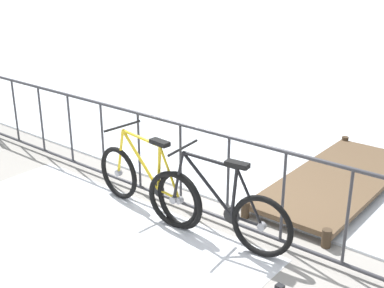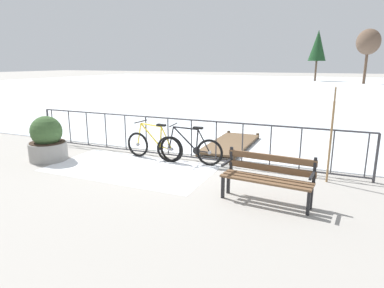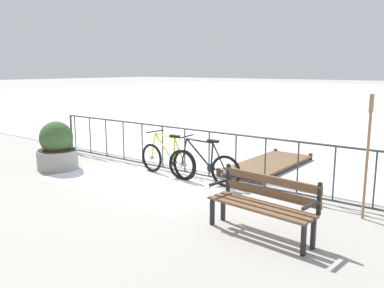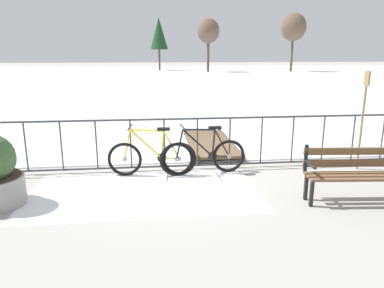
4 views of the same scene
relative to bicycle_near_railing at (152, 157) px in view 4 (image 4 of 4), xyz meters
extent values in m
plane|color=#9E9991|center=(0.58, 0.30, -0.37)|extent=(160.00, 160.00, 0.00)
cube|color=silver|center=(0.58, 28.70, -0.35)|extent=(80.00, 56.00, 0.03)
cube|color=white|center=(-0.15, -0.90, -0.36)|extent=(3.88, 2.11, 0.01)
cylinder|color=#38383D|center=(0.58, 0.30, 0.68)|extent=(9.00, 0.04, 0.04)
cylinder|color=#38383D|center=(0.58, 0.30, -0.29)|extent=(9.00, 0.04, 0.04)
cylinder|color=#38383D|center=(-2.41, 0.30, 0.20)|extent=(0.03, 0.03, 0.97)
cylinder|color=#38383D|center=(-1.75, 0.30, 0.20)|extent=(0.03, 0.03, 0.97)
cylinder|color=#38383D|center=(-1.08, 0.30, 0.20)|extent=(0.03, 0.03, 0.97)
cylinder|color=#38383D|center=(-0.42, 0.30, 0.20)|extent=(0.03, 0.03, 0.97)
cylinder|color=#38383D|center=(0.25, 0.30, 0.20)|extent=(0.03, 0.03, 0.97)
cylinder|color=#38383D|center=(0.91, 0.30, 0.20)|extent=(0.03, 0.03, 0.97)
cylinder|color=#38383D|center=(1.58, 0.30, 0.20)|extent=(0.03, 0.03, 0.97)
cylinder|color=#38383D|center=(2.24, 0.30, 0.20)|extent=(0.03, 0.03, 0.97)
cylinder|color=#38383D|center=(2.91, 0.30, 0.20)|extent=(0.03, 0.03, 0.97)
cylinder|color=#38383D|center=(3.57, 0.30, 0.20)|extent=(0.03, 0.03, 0.97)
cylinder|color=#38383D|center=(4.24, 0.30, 0.20)|extent=(0.03, 0.03, 0.97)
cylinder|color=#38383D|center=(4.90, 0.30, 0.20)|extent=(0.03, 0.03, 0.97)
torus|color=black|center=(0.52, -0.04, -0.04)|extent=(0.66, 0.11, 0.66)
cylinder|color=gray|center=(0.52, -0.04, -0.04)|extent=(0.08, 0.07, 0.08)
torus|color=black|center=(-0.53, 0.04, -0.04)|extent=(0.66, 0.11, 0.66)
cylinder|color=gray|center=(-0.53, 0.04, -0.04)|extent=(0.08, 0.07, 0.08)
cylinder|color=yellow|center=(0.21, -0.02, 0.25)|extent=(0.08, 0.04, 0.53)
cylinder|color=yellow|center=(-0.11, 0.01, 0.26)|extent=(0.61, 0.09, 0.59)
cylinder|color=yellow|center=(-0.09, 0.01, 0.53)|extent=(0.63, 0.09, 0.07)
cylinder|color=yellow|center=(0.35, -0.03, -0.03)|extent=(0.34, 0.06, 0.05)
cylinder|color=yellow|center=(0.37, -0.03, 0.24)|extent=(0.32, 0.05, 0.56)
cylinder|color=yellow|center=(-0.46, 0.04, 0.25)|extent=(0.16, 0.05, 0.59)
cube|color=black|center=(0.23, -0.02, 0.55)|extent=(0.25, 0.12, 0.05)
cylinder|color=black|center=(-0.40, 0.03, 0.59)|extent=(0.07, 0.52, 0.03)
cylinder|color=black|center=(0.18, -0.02, -0.02)|extent=(0.18, 0.03, 0.18)
torus|color=black|center=(1.51, 0.04, -0.04)|extent=(0.66, 0.13, 0.66)
cylinder|color=gray|center=(1.51, 0.04, -0.04)|extent=(0.09, 0.07, 0.08)
torus|color=black|center=(0.46, -0.07, -0.04)|extent=(0.66, 0.13, 0.66)
cylinder|color=gray|center=(0.46, -0.07, -0.04)|extent=(0.09, 0.07, 0.08)
cylinder|color=black|center=(1.19, 0.00, 0.25)|extent=(0.08, 0.04, 0.53)
cylinder|color=black|center=(0.88, -0.03, 0.26)|extent=(0.61, 0.10, 0.59)
cylinder|color=black|center=(0.90, -0.03, 0.53)|extent=(0.63, 0.10, 0.07)
cylinder|color=black|center=(1.34, 0.02, -0.03)|extent=(0.34, 0.06, 0.05)
cylinder|color=black|center=(1.36, 0.02, 0.24)|extent=(0.32, 0.06, 0.56)
cylinder|color=black|center=(0.53, -0.07, 0.25)|extent=(0.16, 0.05, 0.59)
cube|color=black|center=(1.21, 0.01, 0.55)|extent=(0.25, 0.12, 0.05)
cylinder|color=black|center=(0.59, -0.06, 0.59)|extent=(0.08, 0.52, 0.03)
cylinder|color=black|center=(1.17, 0.00, -0.02)|extent=(0.18, 0.04, 0.18)
cube|color=brown|center=(3.22, -1.53, 0.07)|extent=(1.60, 0.24, 0.04)
cube|color=brown|center=(3.20, -1.68, 0.07)|extent=(1.60, 0.24, 0.04)
cube|color=brown|center=(3.19, -1.83, 0.07)|extent=(1.60, 0.24, 0.04)
cube|color=brown|center=(3.23, -1.43, 0.21)|extent=(1.60, 0.20, 0.12)
cube|color=brown|center=(3.23, -1.43, 0.41)|extent=(1.60, 0.20, 0.12)
cube|color=black|center=(2.43, -1.74, -0.15)|extent=(0.06, 0.06, 0.44)
cube|color=black|center=(2.46, -1.48, -0.15)|extent=(0.06, 0.06, 0.44)
cube|color=black|center=(2.47, -1.36, 0.30)|extent=(0.05, 0.05, 0.45)
cube|color=black|center=(2.45, -1.61, 0.27)|extent=(0.08, 0.40, 0.04)
cylinder|color=#937047|center=(4.18, -0.06, 0.48)|extent=(0.04, 0.04, 1.70)
cube|color=#937047|center=(4.18, -0.06, 1.47)|extent=(0.03, 0.16, 0.28)
cube|color=brown|center=(1.45, 1.98, -0.25)|extent=(1.10, 2.77, 0.06)
cylinder|color=#433323|center=(0.96, 0.60, -0.27)|extent=(0.10, 0.10, 0.20)
cylinder|color=#433323|center=(1.95, 0.60, -0.27)|extent=(0.10, 0.10, 0.20)
cylinder|color=#433323|center=(0.96, 3.37, -0.27)|extent=(0.10, 0.10, 0.20)
cylinder|color=#433323|center=(1.95, 3.37, -0.27)|extent=(0.10, 0.10, 0.20)
cylinder|color=brown|center=(1.20, 41.86, 1.86)|extent=(0.25, 0.25, 4.47)
cone|color=#193D1E|center=(1.20, 41.86, 4.30)|extent=(2.29, 2.29, 3.97)
cylinder|color=brown|center=(6.90, 37.33, 1.62)|extent=(0.31, 0.31, 3.97)
ellipsoid|color=brown|center=(6.90, 37.33, 4.39)|extent=(2.62, 2.62, 2.88)
cylinder|color=brown|center=(17.15, 37.01, 1.81)|extent=(0.29, 0.29, 4.35)
ellipsoid|color=brown|center=(17.15, 37.01, 4.88)|extent=(3.00, 3.00, 3.30)
camera|label=1|loc=(3.69, -3.74, 2.45)|focal=47.15mm
camera|label=2|loc=(4.22, -7.31, 2.08)|focal=31.34mm
camera|label=3|loc=(5.78, -6.54, 1.98)|focal=37.71mm
camera|label=4|loc=(0.01, -6.73, 1.96)|focal=33.89mm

